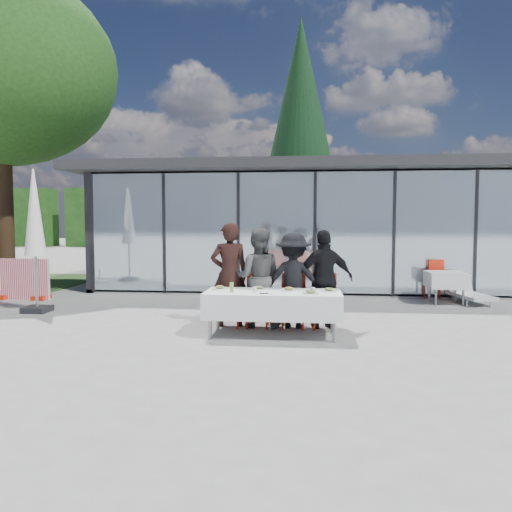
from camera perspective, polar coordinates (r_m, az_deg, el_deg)
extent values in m
plane|color=gray|center=(8.86, 0.25, -8.49)|extent=(90.00, 90.00, 0.00)
cube|color=gray|center=(16.75, 9.85, -2.46)|extent=(14.00, 8.00, 0.10)
cube|color=black|center=(20.54, 9.18, 3.07)|extent=(14.00, 0.20, 3.20)
cube|color=black|center=(17.59, -13.16, 2.86)|extent=(0.20, 8.00, 3.20)
cube|color=silver|center=(12.69, 11.13, 2.50)|extent=(13.60, 0.06, 3.10)
cube|color=#2D2D30|center=(16.31, 10.09, 8.88)|extent=(14.80, 8.80, 0.24)
cube|color=#262628|center=(13.86, -18.16, 2.49)|extent=(0.08, 0.10, 3.10)
cube|color=#262628|center=(13.18, -10.42, 2.56)|extent=(0.08, 0.10, 3.10)
cube|color=#262628|center=(12.77, -2.02, 2.58)|extent=(0.08, 0.10, 3.10)
cube|color=#262628|center=(12.65, 6.74, 2.54)|extent=(0.08, 0.10, 3.10)
cube|color=#262628|center=(12.82, 15.47, 2.44)|extent=(0.08, 0.10, 3.10)
cube|color=#262628|center=(13.28, 23.77, 2.30)|extent=(0.08, 0.10, 3.10)
cube|color=red|center=(15.24, 0.83, -1.52)|extent=(0.45, 0.45, 0.90)
cube|color=red|center=(15.68, 6.46, -1.39)|extent=(0.45, 0.45, 0.90)
cube|color=red|center=(15.41, 15.82, -1.61)|extent=(0.45, 0.45, 0.90)
cube|color=red|center=(16.54, 22.25, -1.38)|extent=(0.45, 0.45, 0.90)
cube|color=#183C13|center=(43.17, -26.05, 3.97)|extent=(6.50, 2.00, 4.40)
cube|color=#183C13|center=(39.51, -16.15, 4.25)|extent=(6.50, 2.00, 4.40)
cube|color=#183C13|center=(37.25, -4.64, 4.42)|extent=(6.50, 2.00, 4.40)
cube|color=#183C13|center=(36.63, 7.80, 4.41)|extent=(6.50, 2.00, 4.40)
cube|color=#183C13|center=(37.73, 20.06, 4.19)|extent=(6.50, 2.00, 4.40)
cube|color=white|center=(8.34, 1.95, -5.50)|extent=(2.26, 0.96, 0.42)
cylinder|color=gray|center=(8.17, -5.30, -7.04)|extent=(0.06, 0.06, 0.71)
cylinder|color=gray|center=(8.02, 8.97, -7.27)|extent=(0.06, 0.06, 0.71)
cylinder|color=gray|center=(8.84, -4.40, -6.18)|extent=(0.06, 0.06, 0.71)
cylinder|color=gray|center=(8.71, 8.73, -6.37)|extent=(0.06, 0.06, 0.71)
imported|color=black|center=(9.09, -3.05, -2.12)|extent=(0.82, 0.82, 1.90)
cube|color=red|center=(9.10, -3.09, -5.28)|extent=(0.44, 0.44, 0.05)
cube|color=red|center=(9.26, -2.90, -3.55)|extent=(0.44, 0.04, 0.55)
cylinder|color=red|center=(9.00, -4.41, -6.91)|extent=(0.04, 0.04, 0.43)
cylinder|color=red|center=(8.94, -2.12, -6.97)|extent=(0.04, 0.04, 0.43)
cylinder|color=red|center=(9.35, -4.01, -6.50)|extent=(0.04, 0.04, 0.43)
cylinder|color=red|center=(9.29, -1.81, -6.55)|extent=(0.04, 0.04, 0.43)
imported|color=#535353|center=(9.03, 0.22, -2.50)|extent=(0.91, 0.91, 1.79)
cube|color=red|center=(9.03, 0.18, -5.34)|extent=(0.44, 0.44, 0.05)
cube|color=red|center=(9.19, 0.31, -3.60)|extent=(0.44, 0.04, 0.55)
cylinder|color=red|center=(8.92, -1.10, -7.00)|extent=(0.04, 0.04, 0.43)
cylinder|color=red|center=(8.88, 1.23, -7.04)|extent=(0.04, 0.04, 0.43)
cylinder|color=red|center=(9.27, -0.82, -6.58)|extent=(0.04, 0.04, 0.43)
cylinder|color=red|center=(9.24, 1.41, -6.62)|extent=(0.04, 0.04, 0.43)
imported|color=black|center=(8.99, 4.30, -2.79)|extent=(1.15, 1.15, 1.71)
cube|color=red|center=(8.99, 4.27, -5.40)|extent=(0.44, 0.44, 0.05)
cube|color=red|center=(9.15, 4.32, -3.65)|extent=(0.44, 0.04, 0.55)
cylinder|color=red|center=(8.86, 3.06, -7.07)|extent=(0.04, 0.04, 0.43)
cylinder|color=red|center=(8.85, 5.40, -7.10)|extent=(0.04, 0.04, 0.43)
cylinder|color=red|center=(9.22, 3.17, -6.64)|extent=(0.04, 0.04, 0.43)
cylinder|color=red|center=(9.21, 5.43, -6.67)|extent=(0.04, 0.04, 0.43)
imported|color=black|center=(8.99, 7.85, -2.65)|extent=(1.24, 1.24, 1.76)
cube|color=red|center=(8.99, 7.83, -5.42)|extent=(0.44, 0.44, 0.05)
cube|color=red|center=(9.15, 7.81, -3.67)|extent=(0.44, 0.04, 0.55)
cylinder|color=red|center=(8.85, 6.68, -7.11)|extent=(0.04, 0.04, 0.43)
cylinder|color=red|center=(8.87, 9.03, -7.11)|extent=(0.04, 0.04, 0.43)
cylinder|color=red|center=(9.21, 6.66, -6.67)|extent=(0.04, 0.04, 0.43)
cylinder|color=red|center=(9.22, 8.91, -6.68)|extent=(0.04, 0.04, 0.43)
cylinder|color=white|center=(8.60, -4.16, -3.76)|extent=(0.28, 0.28, 0.01)
ellipsoid|color=#B08546|center=(8.59, -4.16, -3.53)|extent=(0.15, 0.15, 0.05)
cylinder|color=white|center=(8.51, 0.37, -3.83)|extent=(0.28, 0.28, 0.01)
ellipsoid|color=#315A21|center=(8.51, 0.37, -3.60)|extent=(0.15, 0.15, 0.05)
cylinder|color=white|center=(8.40, 3.77, -3.94)|extent=(0.28, 0.28, 0.01)
ellipsoid|color=#B08546|center=(8.39, 3.77, -3.71)|extent=(0.15, 0.15, 0.05)
cylinder|color=white|center=(8.37, 8.34, -4.00)|extent=(0.28, 0.28, 0.01)
ellipsoid|color=#315A21|center=(8.37, 8.34, -3.77)|extent=(0.15, 0.15, 0.05)
cylinder|color=white|center=(8.06, 6.25, -4.29)|extent=(0.28, 0.28, 0.01)
ellipsoid|color=#315A21|center=(8.05, 6.25, -4.05)|extent=(0.15, 0.15, 0.05)
cylinder|color=#80B24A|center=(8.22, -2.81, -3.59)|extent=(0.06, 0.06, 0.16)
cylinder|color=silver|center=(8.15, -0.15, -3.87)|extent=(0.07, 0.07, 0.10)
cylinder|color=silver|center=(8.13, 6.51, -3.92)|extent=(0.07, 0.07, 0.10)
cube|color=black|center=(8.05, 0.91, -4.28)|extent=(0.14, 0.03, 0.01)
cube|color=white|center=(12.40, 20.92, -2.54)|extent=(0.86, 0.86, 0.36)
cylinder|color=gray|center=(12.06, 19.88, -3.65)|extent=(0.05, 0.05, 0.72)
cylinder|color=gray|center=(12.22, 22.62, -3.62)|extent=(0.05, 0.05, 0.72)
cylinder|color=gray|center=(12.64, 19.23, -3.30)|extent=(0.05, 0.05, 0.72)
cylinder|color=gray|center=(12.79, 21.85, -3.28)|extent=(0.05, 0.05, 0.72)
cube|color=red|center=(13.17, 19.34, -2.62)|extent=(0.58, 0.58, 0.05)
cube|color=red|center=(12.98, 19.88, -1.62)|extent=(0.42, 0.21, 0.55)
cylinder|color=red|center=(12.98, 18.72, -3.74)|extent=(0.04, 0.04, 0.43)
cylinder|color=red|center=(13.07, 20.26, -3.73)|extent=(0.04, 0.04, 0.43)
cylinder|color=red|center=(13.33, 18.38, -3.54)|extent=(0.04, 0.04, 0.43)
cylinder|color=red|center=(13.41, 19.89, -3.53)|extent=(0.04, 0.04, 0.43)
cube|color=black|center=(11.55, -23.72, -5.59)|extent=(0.50, 0.50, 0.12)
cylinder|color=gray|center=(11.41, -23.90, 0.81)|extent=(0.06, 0.06, 2.70)
cone|color=white|center=(11.40, -24.01, 4.57)|extent=(0.44, 0.44, 1.80)
cube|color=red|center=(13.52, -25.22, -2.40)|extent=(1.40, 0.12, 1.00)
cube|color=red|center=(13.84, -26.94, -4.19)|extent=(0.30, 0.45, 0.10)
cube|color=red|center=(13.32, -23.32, -4.38)|extent=(0.30, 0.45, 0.10)
cube|color=silver|center=(12.71, 23.35, -4.18)|extent=(0.87, 1.40, 0.08)
cube|color=silver|center=(13.15, 22.17, -2.70)|extent=(0.64, 0.39, 0.54)
cylinder|color=silver|center=(12.14, 22.98, -5.07)|extent=(0.04, 0.04, 0.14)
cylinder|color=silver|center=(12.29, 25.21, -5.02)|extent=(0.04, 0.04, 0.14)
cylinder|color=silver|center=(13.18, 21.58, -4.33)|extent=(0.04, 0.04, 0.14)
cylinder|color=silver|center=(13.32, 23.66, -4.30)|extent=(0.04, 0.04, 0.14)
cylinder|color=#382316|center=(17.36, -26.75, 4.51)|extent=(0.50, 0.50, 4.40)
ellipsoid|color=#183C13|center=(17.95, -27.20, 18.36)|extent=(7.04, 6.40, 5.76)
cylinder|color=#382316|center=(21.63, 5.03, 1.56)|extent=(0.44, 0.44, 2.00)
cone|color=black|center=(22.00, 5.11, 14.68)|extent=(4.00, 4.00, 9.00)
cube|color=#385926|center=(17.46, -26.52, -2.69)|extent=(5.00, 5.00, 0.02)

